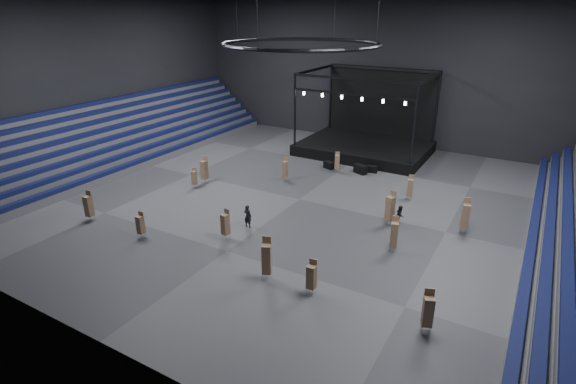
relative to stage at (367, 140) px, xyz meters
The scene contains 26 objects.
floor 16.30m from the stage, 90.00° to the right, with size 50.00×50.00×0.00m, color #434346.
wall_back 8.93m from the stage, 90.00° to the left, with size 50.00×0.20×18.00m, color black.
wall_front 37.99m from the stage, 90.00° to the right, with size 50.00×0.20×18.00m, color black.
wall_left 30.75m from the stage, 147.00° to the right, with size 0.20×42.00×18.00m, color black.
bleachers_left 28.10m from the stage, 144.71° to the right, with size 7.20×40.00×6.40m.
stage is the anchor object (origin of this frame).
truss_ring 19.93m from the stage, 90.00° to the right, with size 12.30×12.30×5.15m.
flight_case_left 7.73m from the stage, 99.50° to the right, with size 1.10×0.55×0.73m, color black.
flight_case_mid 7.68m from the stage, 73.59° to the right, with size 1.34×0.67×0.90m, color black.
flight_case_right 7.22m from the stage, 64.40° to the right, with size 1.06×0.53×0.70m, color black.
chair_stack_0 21.15m from the stage, 117.43° to the right, with size 0.54×0.54×1.96m.
chair_stack_1 13.27m from the stage, 105.13° to the right, with size 0.45×0.45×2.31m.
chair_stack_2 28.99m from the stage, 103.17° to the right, with size 0.46×0.46×2.04m.
chair_stack_3 19.14m from the stage, 63.97° to the right, with size 0.69×0.69×2.85m.
chair_stack_4 19.86m from the stage, 119.33° to the right, with size 0.54×0.54×2.67m.
chair_stack_5 28.54m from the stage, 81.46° to the right, with size 0.73×0.73×2.88m.
chair_stack_6 30.76m from the stage, 113.44° to the right, with size 0.57×0.57×2.51m.
chair_stack_7 25.34m from the stage, 92.54° to the right, with size 0.58×0.58×2.35m.
chair_stack_8 8.23m from the stage, 90.29° to the right, with size 0.60×0.60×2.15m.
chair_stack_9 29.16m from the stage, 75.45° to the right, with size 0.50×0.50×2.25m.
chair_stack_10 14.27m from the stage, 54.13° to the right, with size 0.52×0.52×2.30m.
chair_stack_11 23.24m from the stage, 64.71° to the right, with size 0.60×0.60×2.63m.
chair_stack_12 31.50m from the stage, 63.62° to the right, with size 0.69×0.69×2.52m.
chair_stack_13 20.81m from the stage, 49.13° to the right, with size 0.64×0.64×2.80m.
man_center 22.94m from the stage, 92.14° to the right, with size 0.66×0.43×1.82m, color black.
crew_member 18.95m from the stage, 61.39° to the right, with size 0.76×0.59×1.56m, color black.
Camera 1 is at (17.23, -31.86, 15.61)m, focal length 28.00 mm.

